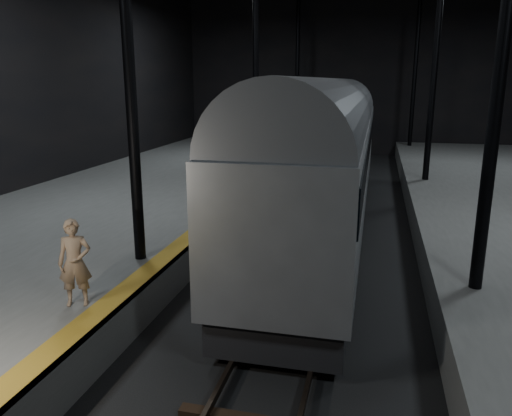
% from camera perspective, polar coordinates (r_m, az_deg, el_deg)
% --- Properties ---
extents(ground, '(44.00, 44.00, 0.00)m').
position_cam_1_polar(ground, '(15.47, 6.78, -5.33)').
color(ground, black).
rests_on(ground, ground).
extents(platform_left, '(9.00, 43.80, 1.00)m').
position_cam_1_polar(platform_left, '(17.73, -17.99, -1.68)').
color(platform_left, '#555552').
rests_on(platform_left, ground).
extents(tactile_strip, '(0.50, 43.80, 0.01)m').
position_cam_1_polar(tactile_strip, '(15.83, -4.87, -1.00)').
color(tactile_strip, olive).
rests_on(tactile_strip, platform_left).
extents(track, '(2.40, 43.00, 0.24)m').
position_cam_1_polar(track, '(15.44, 6.79, -5.10)').
color(track, '#3F3328').
rests_on(track, ground).
extents(train, '(2.89, 19.26, 5.15)m').
position_cam_1_polar(train, '(17.43, 8.14, 6.60)').
color(train, '#999CA0').
rests_on(train, ground).
extents(woman, '(0.73, 0.61, 1.70)m').
position_cam_1_polar(woman, '(10.08, -20.00, -5.90)').
color(woman, '#95775B').
rests_on(woman, platform_left).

